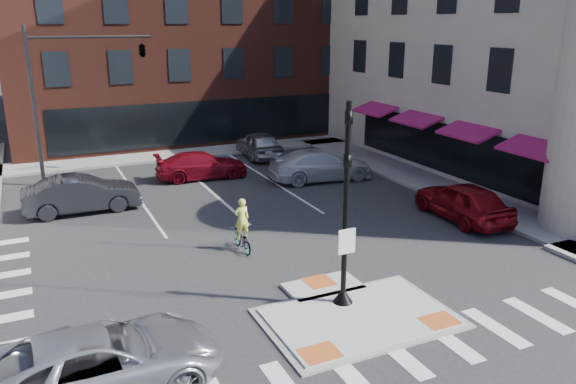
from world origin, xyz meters
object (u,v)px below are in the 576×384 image
white_pickup (321,165)px  cyclist (242,233)px  bg_car_silver (259,144)px  silver_suv (99,362)px  red_sedan (463,201)px  bg_car_red (202,165)px  bg_car_dark (82,194)px

white_pickup → cyclist: (-7.22, -7.34, -0.14)m
bg_car_silver → cyclist: (-6.22, -13.62, -0.14)m
silver_suv → red_sedan: size_ratio=1.17×
bg_car_silver → bg_car_red: bg_car_silver is taller
red_sedan → bg_car_red: (-8.16, 11.14, -0.11)m
cyclist → bg_car_red: bearing=-99.1°
silver_suv → bg_car_dark: bearing=-7.0°
white_pickup → bg_car_silver: bg_car_silver is taller
bg_car_dark → cyclist: 8.66m
bg_car_red → cyclist: 10.46m
bg_car_silver → silver_suv: bearing=62.6°
cyclist → silver_suv: bearing=47.3°
red_sedan → bg_car_silver: bearing=-73.8°
silver_suv → bg_car_dark: 13.67m
white_pickup → red_sedan: bearing=-156.1°
silver_suv → red_sedan: bearing=-72.8°
bg_car_dark → cyclist: (4.88, -7.16, -0.14)m
bg_car_silver → bg_car_red: (-4.66, -3.27, -0.10)m
bg_car_silver → bg_car_dark: bearing=33.8°
silver_suv → cyclist: cyclist is taller
bg_car_silver → bg_car_red: bearing=38.7°
white_pickup → bg_car_red: bearing=68.9°
bg_car_silver → bg_car_red: size_ratio=0.97×
silver_suv → bg_car_dark: bg_car_dark is taller
red_sedan → cyclist: 9.75m
red_sedan → white_pickup: red_sedan is taller
bg_car_dark → red_sedan: bearing=-118.2°
red_sedan → bg_car_dark: red_sedan is taller
silver_suv → red_sedan: red_sedan is taller
silver_suv → white_pickup: size_ratio=1.01×
bg_car_red → bg_car_silver: bearing=-49.9°
silver_suv → red_sedan: (15.59, 5.68, 0.04)m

